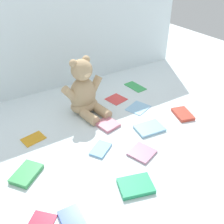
{
  "coord_description": "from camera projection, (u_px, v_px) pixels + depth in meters",
  "views": [
    {
      "loc": [
        -0.53,
        -0.94,
        0.76
      ],
      "look_at": [
        -0.02,
        -0.1,
        0.1
      ],
      "focal_mm": 40.16,
      "sensor_mm": 36.0,
      "label": 1
    }
  ],
  "objects": [
    {
      "name": "book_case_11",
      "position": [
        142.0,
        153.0,
        1.09
      ],
      "size": [
        0.13,
        0.13,
        0.01
      ],
      "primitive_type": "cube",
      "rotation": [
        0.0,
        0.0,
        3.5
      ],
      "color": "#AE708B",
      "rests_on": "ground_plane"
    },
    {
      "name": "book_case_0",
      "position": [
        101.0,
        149.0,
        1.11
      ],
      "size": [
        0.12,
        0.11,
        0.01
      ],
      "primitive_type": "cube",
      "rotation": [
        0.0,
        0.0,
        5.29
      ],
      "color": "#71ACDA",
      "rests_on": "ground_plane"
    },
    {
      "name": "book_case_1",
      "position": [
        149.0,
        128.0,
        1.23
      ],
      "size": [
        0.14,
        0.11,
        0.01
      ],
      "primitive_type": "cube",
      "rotation": [
        0.0,
        0.0,
        1.45
      ],
      "color": "#83B7D5",
      "rests_on": "ground_plane"
    },
    {
      "name": "book_case_4",
      "position": [
        136.0,
        186.0,
        0.94
      ],
      "size": [
        0.15,
        0.13,
        0.02
      ],
      "primitive_type": "cube",
      "rotation": [
        0.0,
        0.0,
        1.28
      ],
      "color": "#259C63",
      "rests_on": "ground_plane"
    },
    {
      "name": "book_case_10",
      "position": [
        183.0,
        114.0,
        1.33
      ],
      "size": [
        0.11,
        0.14,
        0.02
      ],
      "primitive_type": "cube",
      "rotation": [
        0.0,
        0.0,
        6.0
      ],
      "color": "#C43D2D",
      "rests_on": "ground_plane"
    },
    {
      "name": "book_case_6",
      "position": [
        108.0,
        124.0,
        1.26
      ],
      "size": [
        0.11,
        0.12,
        0.02
      ],
      "primitive_type": "cube",
      "rotation": [
        0.0,
        0.0,
        0.2
      ],
      "color": "#C16E83",
      "rests_on": "ground_plane"
    },
    {
      "name": "ground_plane",
      "position": [
        105.0,
        118.0,
        1.32
      ],
      "size": [
        3.2,
        3.2,
        0.0
      ],
      "primitive_type": "plane",
      "color": "silver"
    },
    {
      "name": "book_case_2",
      "position": [
        135.0,
        86.0,
        1.6
      ],
      "size": [
        0.09,
        0.15,
        0.01
      ],
      "primitive_type": "cube",
      "rotation": [
        0.0,
        0.0,
        3.25
      ],
      "color": "green",
      "rests_on": "ground_plane"
    },
    {
      "name": "backdrop_drape",
      "position": [
        64.0,
        32.0,
        1.46
      ],
      "size": [
        1.64,
        0.03,
        0.67
      ],
      "primitive_type": "cube",
      "color": "white",
      "rests_on": "ground_plane"
    },
    {
      "name": "book_case_7",
      "position": [
        33.0,
        138.0,
        1.17
      ],
      "size": [
        0.11,
        0.09,
        0.01
      ],
      "primitive_type": "cube",
      "rotation": [
        0.0,
        0.0,
        1.76
      ],
      "color": "orange",
      "rests_on": "ground_plane"
    },
    {
      "name": "book_case_8",
      "position": [
        116.0,
        99.0,
        1.47
      ],
      "size": [
        0.12,
        0.12,
        0.01
      ],
      "primitive_type": "cube",
      "rotation": [
        0.0,
        0.0,
        1.79
      ],
      "color": "#DA3D3C",
      "rests_on": "ground_plane"
    },
    {
      "name": "teddy_bear",
      "position": [
        84.0,
        93.0,
        1.31
      ],
      "size": [
        0.25,
        0.24,
        0.3
      ],
      "rotation": [
        0.0,
        0.0,
        0.16
      ],
      "color": "tan",
      "rests_on": "ground_plane"
    },
    {
      "name": "book_case_5",
      "position": [
        138.0,
        108.0,
        1.39
      ],
      "size": [
        0.15,
        0.13,
        0.01
      ],
      "primitive_type": "cube",
      "rotation": [
        0.0,
        0.0,
        1.94
      ],
      "color": "#89BEE6",
      "rests_on": "ground_plane"
    },
    {
      "name": "book_case_9",
      "position": [
        27.0,
        174.0,
        0.98
      ],
      "size": [
        0.15,
        0.14,
        0.02
      ],
      "primitive_type": "cube",
      "rotation": [
        0.0,
        0.0,
        5.38
      ],
      "color": "#389952",
      "rests_on": "ground_plane"
    },
    {
      "name": "book_case_3",
      "position": [
        73.0,
        222.0,
        0.82
      ],
      "size": [
        0.08,
        0.11,
        0.02
      ],
      "primitive_type": "cube",
      "rotation": [
        0.0,
        0.0,
        6.23
      ],
      "color": "blue",
      "rests_on": "ground_plane"
    }
  ]
}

